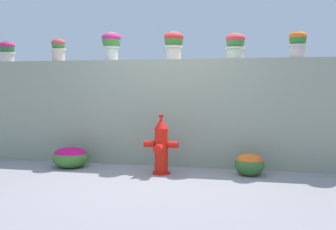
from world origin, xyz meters
name	(u,v)px	position (x,y,z in m)	size (l,w,h in m)	color
ground_plane	(153,182)	(0.00, 0.00, 0.00)	(24.00, 24.00, 0.00)	gray
stone_wall	(171,113)	(0.00, 1.17, 0.84)	(6.55, 0.29, 1.67)	gray
potted_plant_0	(7,50)	(-2.87, 1.14, 1.88)	(0.27, 0.27, 0.36)	beige
potted_plant_1	(58,48)	(-1.94, 1.21, 1.89)	(0.25, 0.25, 0.39)	beige
potted_plant_2	(111,42)	(-0.99, 1.20, 1.96)	(0.31, 0.31, 0.47)	beige
potted_plant_3	(174,42)	(0.06, 1.13, 1.94)	(0.31, 0.31, 0.44)	beige
potted_plant_4	(235,44)	(1.00, 1.18, 1.90)	(0.30, 0.30, 0.40)	beige
potted_plant_5	(298,42)	(1.90, 1.15, 1.90)	(0.26, 0.26, 0.40)	beige
fire_hydrant	(161,147)	(0.00, 0.50, 0.39)	(0.50, 0.40, 0.85)	red
flower_bush_left	(250,164)	(1.24, 0.67, 0.17)	(0.41, 0.37, 0.32)	#34632E
flower_bush_right	(70,157)	(-1.47, 0.63, 0.17)	(0.56, 0.50, 0.32)	#3B732E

